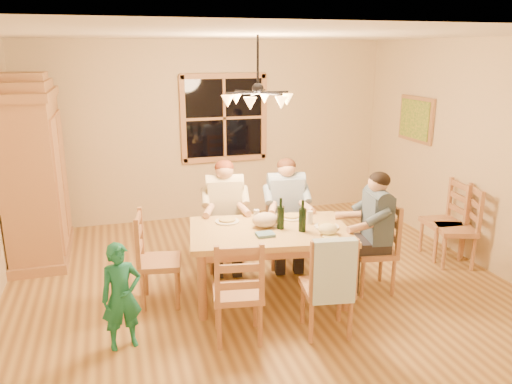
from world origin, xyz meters
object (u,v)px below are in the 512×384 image
object	(u,v)px
armoire	(35,176)
dining_table	(270,238)
chair_near_left	(238,308)
chair_far_left	(226,244)
adult_plaid_man	(286,199)
chandelier	(258,98)
adult_woman	(225,201)
child	(121,296)
chair_end_left	(161,275)
wine_bottle_a	(281,213)
chair_near_right	(326,302)
chair_spare_back	(455,241)
wine_bottle_b	(303,216)
chair_end_right	(372,264)
chair_spare_front	(441,234)
chair_far_right	(285,241)
adult_slate_man	(376,217)

from	to	relation	value
armoire	dining_table	distance (m)	3.10
dining_table	chair_near_left	world-z (taller)	chair_near_left
chair_far_left	adult_plaid_man	xyz separation A→B (m)	(0.72, -0.11, 0.54)
chandelier	adult_woman	distance (m)	1.35
chair_far_left	child	size ratio (longest dim) A/B	1.01
adult_plaid_man	dining_table	bearing A→B (deg)	67.62
chair_end_left	child	bearing A→B (deg)	-20.21
adult_plaid_man	wine_bottle_a	bearing A→B (deg)	75.11
chair_near_right	chair_spare_back	world-z (taller)	same
adult_woman	chair_near_left	bearing A→B (deg)	90.00
wine_bottle_b	chair_spare_back	xyz separation A→B (m)	(2.12, 0.29, -0.62)
chair_end_right	adult_plaid_man	world-z (taller)	adult_plaid_man
chair_far_left	chair_spare_front	bearing A→B (deg)	179.93
armoire	adult_woman	world-z (taller)	armoire
chandelier	chair_spare_front	size ratio (longest dim) A/B	0.78
chair_far_right	chair_end_left	world-z (taller)	same
child	chair_spare_front	size ratio (longest dim) A/B	0.99
child	adult_plaid_man	bearing A→B (deg)	21.77
chandelier	adult_woman	size ratio (longest dim) A/B	0.88
chair_near_right	wine_bottle_b	distance (m)	0.92
chandelier	chair_end_left	distance (m)	2.09
armoire	wine_bottle_a	world-z (taller)	armoire
armoire	chair_end_left	world-z (taller)	armoire
chandelier	wine_bottle_a	distance (m)	1.22
armoire	chair_end_right	distance (m)	4.18
chair_end_left	adult_slate_man	distance (m)	2.34
chair_end_left	wine_bottle_b	distance (m)	1.59
chair_end_left	chair_spare_front	bearing A→B (deg)	102.55
child	adult_slate_man	bearing A→B (deg)	-3.04
chair_end_left	chair_spare_front	xyz separation A→B (m)	(3.55, 0.22, 0.00)
chair_end_right	adult_woman	world-z (taller)	adult_woman
chandelier	child	size ratio (longest dim) A/B	0.79
armoire	adult_plaid_man	world-z (taller)	armoire
chair_spare_front	wine_bottle_a	bearing A→B (deg)	105.66
chandelier	adult_slate_man	xyz separation A→B (m)	(1.15, -0.53, -1.24)
chair_near_left	wine_bottle_b	xyz separation A→B (m)	(0.83, 0.55, 0.62)
chair_spare_front	chair_end_right	bearing A→B (deg)	119.51
chair_far_right	adult_slate_man	world-z (taller)	adult_slate_man
chair_end_right	wine_bottle_a	distance (m)	1.20
dining_table	chair_spare_front	distance (m)	2.48
armoire	chair_spare_front	xyz separation A→B (m)	(4.87, -1.46, -0.75)
adult_slate_man	chair_far_right	bearing A→B (deg)	46.64
dining_table	adult_woman	size ratio (longest dim) A/B	2.04
chandelier	adult_slate_man	world-z (taller)	chandelier
chair_far_left	chair_end_right	bearing A→B (deg)	153.43
chair_near_right	child	bearing A→B (deg)	-179.96
adult_slate_man	chair_spare_front	xyz separation A→B (m)	(1.30, 0.58, -0.54)
chair_far_left	chair_near_left	size ratio (longest dim) A/B	1.00
chair_spare_back	chandelier	bearing A→B (deg)	104.67
chair_far_left	chair_spare_back	bearing A→B (deg)	174.59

